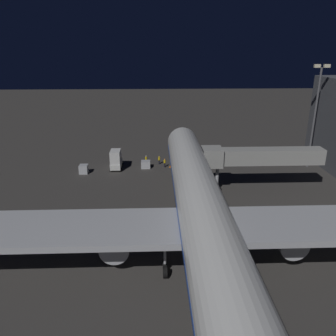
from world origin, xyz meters
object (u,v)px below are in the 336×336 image
object	(u,v)px
jet_bridge	(253,157)
ground_crew_marshaller_fwd	(146,159)
ground_crew_by_belt_loader	(165,163)
baggage_container_near_belt	(84,169)
apron_floodlight_mast	(315,110)
traffic_cone_nose_port	(192,166)
ground_crew_by_tug	(159,160)
traffic_cone_nose_starboard	(170,166)
baggage_container_mid_row	(146,164)
airliner_at_gate	(207,228)
cargo_truck_aft	(116,159)

from	to	relation	value
jet_bridge	ground_crew_marshaller_fwd	distance (m)	23.45
jet_bridge	ground_crew_by_belt_loader	world-z (taller)	jet_bridge
jet_bridge	baggage_container_near_belt	world-z (taller)	jet_bridge
apron_floodlight_mast	ground_crew_marshaller_fwd	bearing A→B (deg)	-5.61
ground_crew_by_belt_loader	traffic_cone_nose_port	bearing A→B (deg)	177.29
jet_bridge	ground_crew_by_tug	xyz separation A→B (m)	(15.22, -13.74, -4.89)
ground_crew_by_belt_loader	traffic_cone_nose_starboard	size ratio (longest dim) A/B	3.25
apron_floodlight_mast	ground_crew_marshaller_fwd	world-z (taller)	apron_floodlight_mast
traffic_cone_nose_starboard	baggage_container_mid_row	bearing A→B (deg)	0.02
jet_bridge	baggage_container_mid_row	size ratio (longest dim) A/B	11.19
ground_crew_marshaller_fwd	ground_crew_by_tug	distance (m)	2.75
baggage_container_near_belt	ground_crew_by_belt_loader	world-z (taller)	ground_crew_by_belt_loader
traffic_cone_nose_port	traffic_cone_nose_starboard	bearing A→B (deg)	0.00
airliner_at_gate	traffic_cone_nose_port	size ratio (longest dim) A/B	128.34
cargo_truck_aft	ground_crew_by_tug	size ratio (longest dim) A/B	2.66
traffic_cone_nose_port	baggage_container_mid_row	bearing A→B (deg)	0.01
baggage_container_near_belt	apron_floodlight_mast	bearing A→B (deg)	-177.28
baggage_container_mid_row	ground_crew_marshaller_fwd	distance (m)	2.73
ground_crew_by_tug	traffic_cone_nose_port	bearing A→B (deg)	161.86
apron_floodlight_mast	ground_crew_by_tug	world-z (taller)	apron_floodlight_mast
jet_bridge	apron_floodlight_mast	world-z (taller)	apron_floodlight_mast
baggage_container_mid_row	ground_crew_by_belt_loader	size ratio (longest dim) A/B	1.00
ground_crew_by_tug	traffic_cone_nose_starboard	size ratio (longest dim) A/B	3.23
ground_crew_by_belt_loader	ground_crew_marshaller_fwd	bearing A→B (deg)	-33.13
ground_crew_marshaller_fwd	traffic_cone_nose_port	distance (m)	9.66
traffic_cone_nose_port	traffic_cone_nose_starboard	xyz separation A→B (m)	(4.40, 0.00, 0.00)
cargo_truck_aft	ground_crew_by_tug	world-z (taller)	cargo_truck_aft
apron_floodlight_mast	baggage_container_mid_row	size ratio (longest dim) A/B	11.08
jet_bridge	traffic_cone_nose_port	xyz separation A→B (m)	(8.66, -11.59, -5.60)
ground_crew_marshaller_fwd	jet_bridge	bearing A→B (deg)	141.38
cargo_truck_aft	ground_crew_marshaller_fwd	bearing A→B (deg)	-153.60
airliner_at_gate	traffic_cone_nose_starboard	xyz separation A→B (m)	(2.20, -34.06, -5.49)
jet_bridge	ground_crew_marshaller_fwd	xyz separation A→B (m)	(17.91, -14.31, -4.94)
airliner_at_gate	ground_crew_marshaller_fwd	bearing A→B (deg)	-79.15
traffic_cone_nose_port	jet_bridge	bearing A→B (deg)	126.78
airliner_at_gate	apron_floodlight_mast	bearing A→B (deg)	-127.21
jet_bridge	traffic_cone_nose_port	distance (m)	15.52
traffic_cone_nose_port	ground_crew_marshaller_fwd	bearing A→B (deg)	-16.37
baggage_container_near_belt	ground_crew_marshaller_fwd	bearing A→B (deg)	-155.72
ground_crew_by_tug	baggage_container_near_belt	bearing A→B (deg)	18.15
apron_floodlight_mast	traffic_cone_nose_starboard	bearing A→B (deg)	-0.99
ground_crew_by_tug	cargo_truck_aft	bearing A→B (deg)	15.27
ground_crew_by_belt_loader	cargo_truck_aft	bearing A→B (deg)	2.62
airliner_at_gate	ground_crew_by_tug	world-z (taller)	airliner_at_gate
airliner_at_gate	ground_crew_marshaller_fwd	xyz separation A→B (m)	(7.05, -36.78, -4.83)
baggage_container_mid_row	airliner_at_gate	bearing A→B (deg)	101.72
ground_crew_marshaller_fwd	airliner_at_gate	bearing A→B (deg)	100.85
jet_bridge	ground_crew_by_belt_loader	distance (m)	19.09
baggage_container_near_belt	traffic_cone_nose_port	distance (m)	21.17
apron_floodlight_mast	airliner_at_gate	bearing A→B (deg)	52.79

